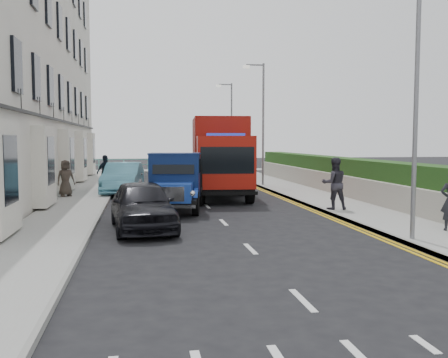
# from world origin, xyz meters

# --- Properties ---
(ground) EXTENTS (120.00, 120.00, 0.00)m
(ground) POSITION_xyz_m (0.00, 0.00, 0.00)
(ground) COLOR black
(ground) RESTS_ON ground
(pavement_west) EXTENTS (2.40, 38.00, 0.12)m
(pavement_west) POSITION_xyz_m (-5.20, 9.00, 0.06)
(pavement_west) COLOR gray
(pavement_west) RESTS_ON ground
(pavement_east) EXTENTS (2.60, 38.00, 0.12)m
(pavement_east) POSITION_xyz_m (5.30, 9.00, 0.06)
(pavement_east) COLOR gray
(pavement_east) RESTS_ON ground
(promenade) EXTENTS (30.00, 2.50, 0.12)m
(promenade) POSITION_xyz_m (0.00, 29.00, 0.06)
(promenade) COLOR gray
(promenade) RESTS_ON ground
(sea_plane) EXTENTS (120.00, 120.00, 0.00)m
(sea_plane) POSITION_xyz_m (0.00, 60.00, 0.00)
(sea_plane) COLOR slate
(sea_plane) RESTS_ON ground
(terrace_west) EXTENTS (6.31, 30.20, 14.25)m
(terrace_west) POSITION_xyz_m (-9.47, 13.00, 7.17)
(terrace_west) COLOR white
(terrace_west) RESTS_ON ground
(garden_east) EXTENTS (1.45, 28.00, 1.75)m
(garden_east) POSITION_xyz_m (7.21, 9.00, 0.90)
(garden_east) COLOR #B2AD9E
(garden_east) RESTS_ON ground
(seafront_railing) EXTENTS (13.00, 0.08, 1.11)m
(seafront_railing) POSITION_xyz_m (0.00, 28.20, 0.58)
(seafront_railing) COLOR #59B2A5
(seafront_railing) RESTS_ON ground
(lamp_near) EXTENTS (1.23, 0.18, 7.00)m
(lamp_near) POSITION_xyz_m (4.18, -2.00, 4.00)
(lamp_near) COLOR slate
(lamp_near) RESTS_ON ground
(lamp_mid) EXTENTS (1.23, 0.18, 7.00)m
(lamp_mid) POSITION_xyz_m (4.18, 14.00, 4.00)
(lamp_mid) COLOR slate
(lamp_mid) RESTS_ON ground
(lamp_far) EXTENTS (1.23, 0.18, 7.00)m
(lamp_far) POSITION_xyz_m (4.18, 24.00, 4.00)
(lamp_far) COLOR slate
(lamp_far) RESTS_ON ground
(bedford_lorry) EXTENTS (2.51, 4.78, 2.17)m
(bedford_lorry) POSITION_xyz_m (-1.38, 4.51, 1.00)
(bedford_lorry) COLOR black
(bedford_lorry) RESTS_ON ground
(red_lorry) EXTENTS (2.97, 7.29, 3.73)m
(red_lorry) POSITION_xyz_m (1.10, 9.58, 1.99)
(red_lorry) COLOR black
(red_lorry) RESTS_ON ground
(parked_car_front) EXTENTS (2.17, 4.49, 1.48)m
(parked_car_front) POSITION_xyz_m (-2.60, 1.15, 0.74)
(parked_car_front) COLOR black
(parked_car_front) RESTS_ON ground
(parked_car_mid) EXTENTS (2.10, 4.86, 1.55)m
(parked_car_mid) POSITION_xyz_m (-3.50, 11.49, 0.78)
(parked_car_mid) COLOR #5BA8C3
(parked_car_mid) RESTS_ON ground
(parked_car_rear) EXTENTS (2.02, 4.65, 1.33)m
(parked_car_rear) POSITION_xyz_m (-3.45, 12.83, 0.67)
(parked_car_rear) COLOR #9A9B9F
(parked_car_rear) RESTS_ON ground
(seafront_car_left) EXTENTS (2.59, 5.10, 1.38)m
(seafront_car_left) POSITION_xyz_m (-0.50, 23.15, 0.69)
(seafront_car_left) COLOR black
(seafront_car_left) RESTS_ON ground
(seafront_car_right) EXTENTS (3.26, 4.60, 1.45)m
(seafront_car_right) POSITION_xyz_m (3.50, 27.00, 0.73)
(seafront_car_right) COLOR #AFAEB3
(seafront_car_right) RESTS_ON ground
(pedestrian_east_far) EXTENTS (0.99, 0.81, 1.92)m
(pedestrian_east_far) POSITION_xyz_m (4.40, 3.57, 1.08)
(pedestrian_east_far) COLOR #2C2A33
(pedestrian_east_far) RESTS_ON pavement_east
(pedestrian_west_near) EXTENTS (1.10, 0.99, 1.80)m
(pedestrian_west_near) POSITION_xyz_m (-4.40, 12.36, 1.02)
(pedestrian_west_near) COLOR black
(pedestrian_west_near) RESTS_ON pavement_west
(pedestrian_west_far) EXTENTS (0.96, 0.84, 1.65)m
(pedestrian_west_far) POSITION_xyz_m (-6.00, 9.63, 0.95)
(pedestrian_west_far) COLOR #383028
(pedestrian_west_far) RESTS_ON pavement_west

